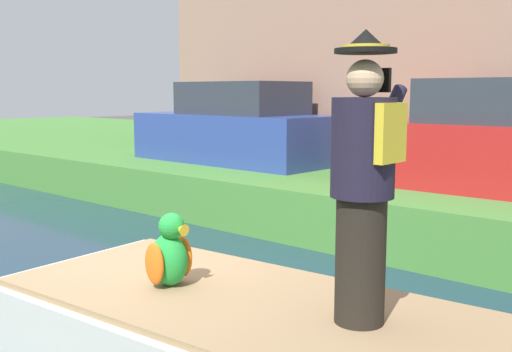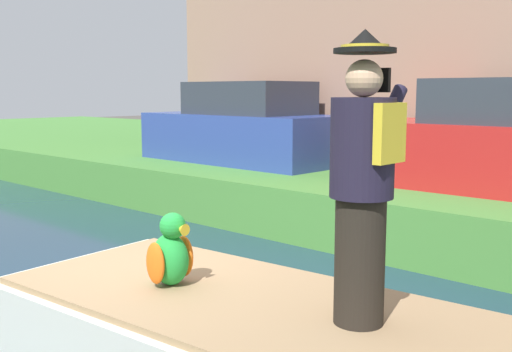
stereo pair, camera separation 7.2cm
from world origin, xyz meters
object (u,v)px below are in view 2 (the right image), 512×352
Objects in this scene: boat at (253,341)px; person_pirate at (363,181)px; parked_car_blue at (243,128)px; parked_car_red at (505,144)px; parrot_plush at (171,254)px.

boat is 2.35× the size of person_pirate.
person_pirate reaches higher than parked_car_blue.
parked_car_red is 4.92m from parked_car_blue.
parked_car_blue is at bearing 39.70° from parrot_plush.
person_pirate is (0.16, -0.79, 1.23)m from boat.
parked_car_blue reaches higher than parrot_plush.
boat is 0.91m from parrot_plush.
parked_car_red is (5.21, 0.25, 1.08)m from boat.
parked_car_red reaches higher than boat.
person_pirate is 1.67m from parrot_plush.
parrot_plush reaches higher than boat.
person_pirate is 0.46× the size of parked_car_red.
parrot_plush is 0.14× the size of parked_car_blue.
boat is at bearing -75.59° from parrot_plush.
parked_car_red is at bearing -90.00° from parked_car_blue.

